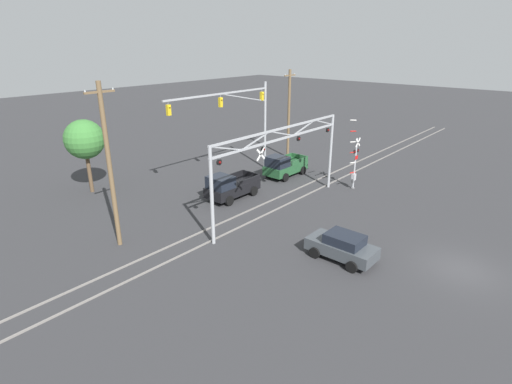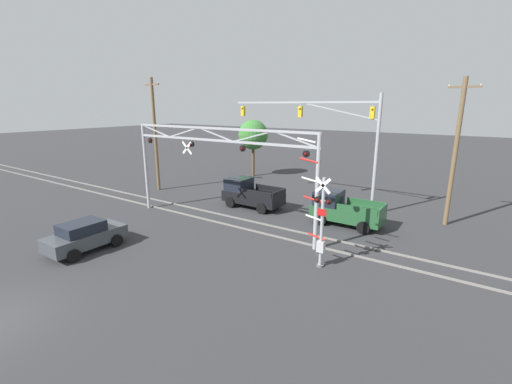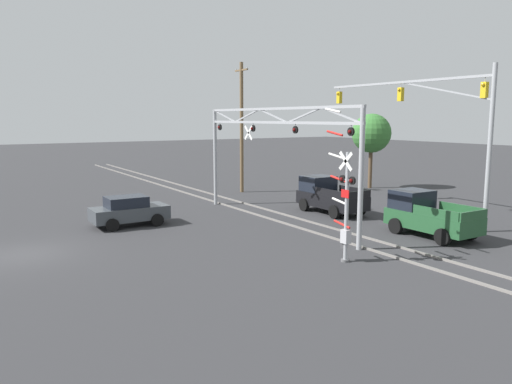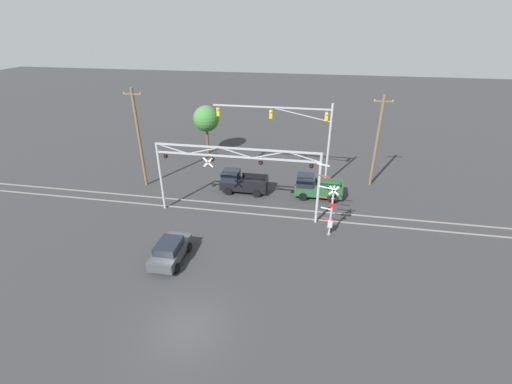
% 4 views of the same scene
% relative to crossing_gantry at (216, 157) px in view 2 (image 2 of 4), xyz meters
% --- Properties ---
extents(rail_track_near, '(80.00, 0.08, 0.10)m').
position_rel_crossing_gantry_xyz_m(rail_track_near, '(0.02, 0.28, -4.49)').
color(rail_track_near, gray).
rests_on(rail_track_near, ground_plane).
extents(rail_track_far, '(80.00, 0.08, 0.10)m').
position_rel_crossing_gantry_xyz_m(rail_track_far, '(0.02, 1.72, -4.49)').
color(rail_track_far, gray).
rests_on(rail_track_far, ground_plane).
extents(crossing_gantry, '(14.08, 0.28, 6.36)m').
position_rel_crossing_gantry_xyz_m(crossing_gantry, '(0.00, 0.00, 0.00)').
color(crossing_gantry, '#9EA0A5').
rests_on(crossing_gantry, ground_plane).
extents(crossing_signal_mast, '(1.87, 0.35, 6.21)m').
position_rel_crossing_gantry_xyz_m(crossing_signal_mast, '(7.94, -1.81, -2.27)').
color(crossing_signal_mast, '#9EA0A5').
rests_on(crossing_signal_mast, ground_plane).
extents(traffic_signal_span, '(12.03, 0.39, 8.48)m').
position_rel_crossing_gantry_xyz_m(traffic_signal_span, '(4.91, 7.94, 1.34)').
color(traffic_signal_span, '#9EA0A5').
rests_on(traffic_signal_span, ground_plane).
extents(pickup_truck_lead, '(4.65, 2.26, 2.16)m').
position_rel_crossing_gantry_xyz_m(pickup_truck_lead, '(-0.66, 4.62, -3.51)').
color(pickup_truck_lead, black).
rests_on(pickup_truck_lead, ground_plane).
extents(pickup_truck_following, '(4.53, 2.26, 2.16)m').
position_rel_crossing_gantry_xyz_m(pickup_truck_following, '(6.73, 4.76, -3.52)').
color(pickup_truck_following, '#23512D').
rests_on(pickup_truck_following, ground_plane).
extents(sedan_waiting, '(2.09, 4.03, 1.62)m').
position_rel_crossing_gantry_xyz_m(sedan_waiting, '(-3.33, -7.12, -3.70)').
color(sedan_waiting, '#3D4247').
rests_on(sedan_waiting, ground_plane).
extents(utility_pole_left, '(1.80, 0.28, 10.01)m').
position_rel_crossing_gantry_xyz_m(utility_pole_left, '(-10.88, 4.37, 0.62)').
color(utility_pole_left, brown).
rests_on(utility_pole_left, ground_plane).
extents(utility_pole_right, '(1.80, 0.28, 9.35)m').
position_rel_crossing_gantry_xyz_m(utility_pole_right, '(12.41, 8.52, 0.29)').
color(utility_pole_right, brown).
rests_on(utility_pole_right, ground_plane).
extents(background_tree_beyond_span, '(3.22, 3.22, 6.16)m').
position_rel_crossing_gantry_xyz_m(background_tree_beyond_span, '(-7.25, 14.64, -0.01)').
color(background_tree_beyond_span, brown).
rests_on(background_tree_beyond_span, ground_plane).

